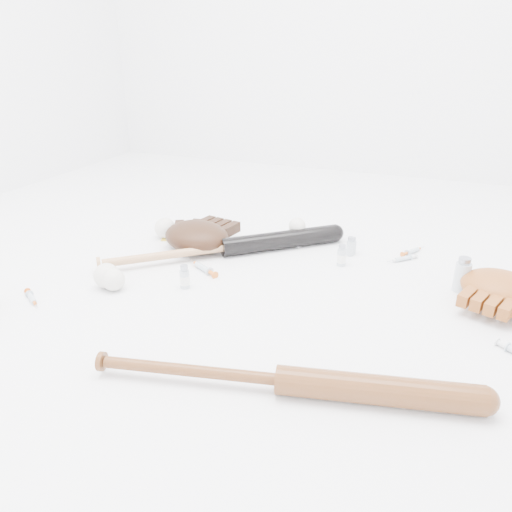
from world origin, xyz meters
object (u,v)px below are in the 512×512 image
at_px(bat_wood, 280,380).
at_px(glove_dark, 197,236).
at_px(bat_dark, 225,247).
at_px(pedestal, 297,239).

relative_size(bat_wood, glove_dark, 3.01).
bearing_deg(bat_dark, bat_wood, -96.95).
bearing_deg(bat_wood, bat_dark, 111.74).
relative_size(bat_dark, glove_dark, 3.14).
height_order(glove_dark, pedestal, glove_dark).
bearing_deg(pedestal, bat_dark, -133.22).
relative_size(bat_dark, pedestal, 13.46).
distance_m(bat_dark, pedestal, 0.28).
height_order(bat_wood, glove_dark, glove_dark).
distance_m(bat_dark, glove_dark, 0.12).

